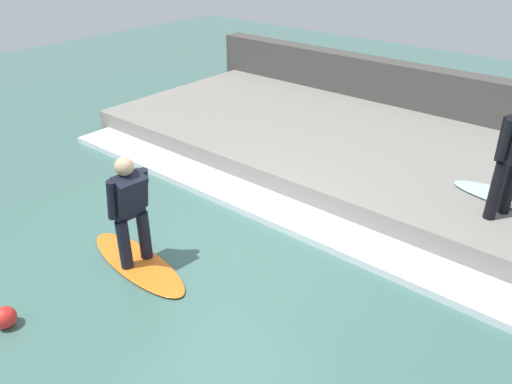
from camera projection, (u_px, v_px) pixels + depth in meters
ground_plane at (223, 255)px, 6.91m from camera, size 28.00×28.00×0.00m
concrete_ledge at (364, 152)px, 9.47m from camera, size 4.40×10.61×0.42m
back_wall at (422, 98)px, 10.90m from camera, size 0.50×11.15×1.33m
wave_foam_crest at (282, 213)px, 7.80m from camera, size 0.76×10.08×0.11m
surfboard_riding at (138, 263)px, 6.72m from camera, size 0.77×1.99×0.06m
surfer_riding at (130, 206)px, 6.29m from camera, size 0.57×0.45×1.53m
surfer_waiting_near at (512, 153)px, 6.60m from camera, size 0.55×0.37×1.69m
marker_buoy at (5, 317)px, 5.65m from camera, size 0.26×0.26×0.26m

